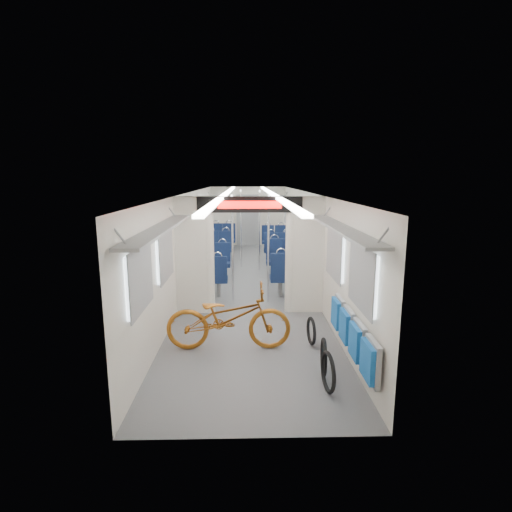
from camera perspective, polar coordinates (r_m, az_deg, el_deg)
The scene contains 14 objects.
carriage at distance 9.50m, azimuth -0.99°, elevation 4.18°, with size 12.00×12.02×2.31m.
bicycle at distance 6.30m, azimuth -3.94°, elevation -8.78°, with size 0.68×1.94×1.02m, color #9D5816.
flip_bench at distance 5.65m, azimuth 13.51°, elevation -10.74°, with size 0.12×2.10×0.51m.
bike_hoop_a at distance 5.29m, azimuth 10.24°, elevation -16.23°, with size 0.53×0.53×0.05m, color black.
bike_hoop_b at distance 5.66m, azimuth 9.63°, elevation -14.27°, with size 0.53×0.53×0.05m, color black.
bike_hoop_c at distance 6.60m, azimuth 7.88°, elevation -10.76°, with size 0.46×0.46×0.05m, color black.
seat_bay_near_left at distance 9.78m, azimuth -6.46°, elevation -1.47°, with size 0.89×1.96×1.06m.
seat_bay_near_right at distance 9.92m, azimuth 4.43°, elevation -1.06°, with size 0.93×2.19×1.14m.
seat_bay_far_left at distance 13.57m, azimuth -5.05°, elevation 2.24°, with size 0.93×2.18×1.13m.
seat_bay_far_right at distance 13.34m, azimuth 2.93°, elevation 2.04°, with size 0.90×2.05×1.09m.
stanchion_near_left at distance 8.56m, azimuth -3.36°, elevation 1.02°, with size 0.04×0.04×2.30m, color silver.
stanchion_near_right at distance 8.44m, azimuth 1.77°, elevation 0.88°, with size 0.04×0.04×2.30m, color silver.
stanchion_far_left at distance 11.87m, azimuth -2.16°, elevation 3.88°, with size 0.04×0.04×2.30m, color silver.
stanchion_far_right at distance 11.41m, azimuth 0.49°, elevation 3.59°, with size 0.05×0.05×2.30m, color silver.
Camera 1 is at (-0.07, -9.69, 2.66)m, focal length 28.00 mm.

